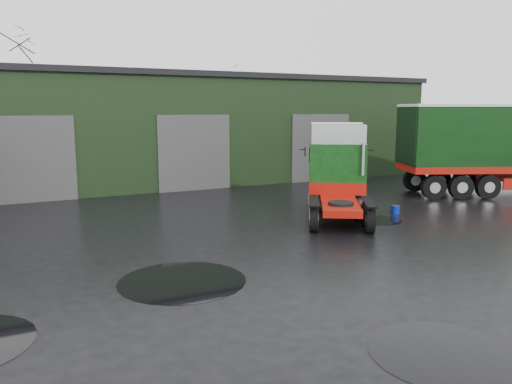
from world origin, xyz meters
TOP-DOWN VIEW (x-y plane):
  - ground at (0.00, 0.00)m, footprint 100.00×100.00m
  - warehouse at (2.00, 20.00)m, footprint 32.40×12.40m
  - hero_tractor at (4.50, 4.50)m, footprint 5.36×6.42m
  - wash_bucket at (7.29, 4.35)m, footprint 0.47×0.47m
  - tree_back_a at (-6.00, 30.00)m, footprint 4.40×4.40m
  - tree_back_b at (10.00, 30.00)m, footprint 4.40×4.40m
  - puddle_0 at (-0.30, -5.30)m, footprint 2.68×2.68m
  - puddle_1 at (5.81, 3.73)m, footprint 1.91×1.91m
  - puddle_4 at (-3.24, 0.42)m, footprint 3.22×3.22m

SIDE VIEW (x-z plane):
  - ground at x=0.00m, z-range 0.00..0.00m
  - puddle_0 at x=-0.30m, z-range 0.00..0.01m
  - puddle_1 at x=5.81m, z-range 0.00..0.01m
  - puddle_4 at x=-3.24m, z-range 0.00..0.01m
  - wash_bucket at x=7.29m, z-range 0.00..0.34m
  - hero_tractor at x=4.50m, z-range 0.00..3.72m
  - warehouse at x=2.00m, z-range 0.01..6.31m
  - tree_back_b at x=10.00m, z-range 0.00..7.50m
  - tree_back_a at x=-6.00m, z-range 0.00..9.50m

